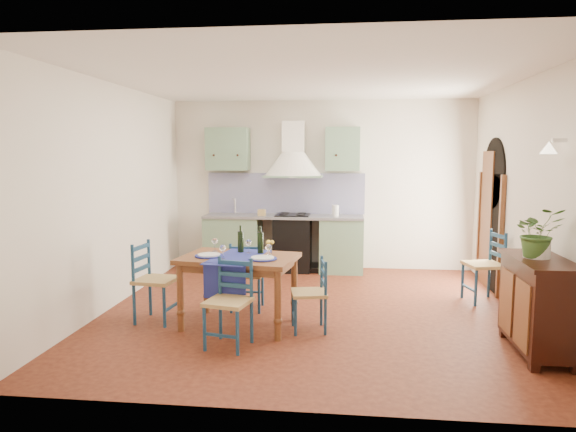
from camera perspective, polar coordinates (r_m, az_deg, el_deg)
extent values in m
plane|color=#40160D|center=(6.43, 2.56, -10.48)|extent=(5.00, 5.00, 0.00)
cube|color=silver|center=(8.65, 3.72, 3.45)|extent=(5.00, 0.04, 2.80)
cube|color=slate|center=(8.64, -6.09, -2.99)|extent=(0.90, 0.60, 0.88)
cube|color=slate|center=(8.44, 5.95, -3.22)|extent=(0.70, 0.60, 0.88)
cube|color=black|center=(8.49, 0.53, -3.13)|extent=(0.60, 0.58, 0.88)
cube|color=gray|center=(8.43, -0.48, -0.04)|extent=(2.60, 0.64, 0.04)
cube|color=silver|center=(8.58, -6.13, 0.01)|extent=(0.45, 0.40, 0.03)
cylinder|color=silver|center=(8.73, -5.89, 1.16)|extent=(0.02, 0.02, 0.26)
cube|color=black|center=(8.41, 0.53, 0.12)|extent=(0.55, 0.48, 0.02)
cube|color=black|center=(8.63, -0.44, -5.67)|extent=(2.60, 0.50, 0.08)
cube|color=#0C0A58|center=(8.67, -0.27, 2.55)|extent=(2.65, 0.05, 0.68)
cube|color=slate|center=(8.66, -6.69, 7.39)|extent=(0.70, 0.34, 0.70)
cube|color=slate|center=(8.44, 6.09, 7.42)|extent=(0.55, 0.34, 0.70)
cone|color=silver|center=(8.42, 0.58, 5.75)|extent=(0.96, 0.96, 0.40)
cube|color=silver|center=(8.51, 0.65, 8.80)|extent=(0.36, 0.30, 0.50)
cube|color=silver|center=(6.49, 25.23, 1.65)|extent=(0.04, 5.00, 2.80)
cube|color=black|center=(7.88, 21.66, -1.57)|extent=(0.03, 1.00, 1.65)
cylinder|color=black|center=(7.81, 21.93, 4.43)|extent=(0.03, 1.00, 1.00)
cube|color=brown|center=(7.36, 22.56, -2.18)|extent=(0.06, 0.06, 1.65)
cube|color=brown|center=(8.39, 20.53, -1.03)|extent=(0.06, 0.06, 1.65)
cube|color=brown|center=(8.07, 21.19, -0.25)|extent=(0.04, 0.55, 1.96)
cylinder|color=silver|center=(5.60, 27.99, 7.43)|extent=(0.15, 0.04, 0.04)
cone|color=#FFEDC6|center=(5.56, 26.99, 6.78)|extent=(0.16, 0.16, 0.12)
cube|color=silver|center=(6.79, -18.93, 2.14)|extent=(0.04, 5.00, 2.80)
cube|color=silver|center=(6.20, 2.70, 15.11)|extent=(5.00, 5.00, 0.01)
cube|color=brown|center=(5.74, -5.49, -4.76)|extent=(1.36, 1.01, 0.05)
cube|color=brown|center=(5.75, -5.49, -5.39)|extent=(1.21, 0.87, 0.08)
cylinder|color=brown|center=(5.74, -11.87, -8.91)|extent=(0.07, 0.07, 0.74)
cylinder|color=brown|center=(6.34, -9.06, -7.34)|extent=(0.07, 0.07, 0.74)
cylinder|color=brown|center=(5.35, -1.14, -9.95)|extent=(0.07, 0.07, 0.74)
cylinder|color=brown|center=(5.99, 0.70, -8.11)|extent=(0.07, 0.07, 0.74)
cube|color=navy|center=(5.68, -5.68, -4.57)|extent=(0.60, 0.99, 0.01)
cube|color=navy|center=(5.39, -7.07, -7.24)|extent=(0.46, 0.08, 0.38)
cylinder|color=navy|center=(5.75, -8.78, -4.37)|extent=(0.31, 0.31, 0.01)
cylinder|color=silver|center=(5.75, -8.78, -4.27)|extent=(0.25, 0.25, 0.01)
cylinder|color=navy|center=(5.53, -2.84, -4.75)|extent=(0.31, 0.31, 0.01)
cylinder|color=silver|center=(5.53, -2.84, -4.65)|extent=(0.25, 0.25, 0.01)
cylinder|color=black|center=(5.91, -5.28, -2.58)|extent=(0.07, 0.07, 0.32)
cylinder|color=black|center=(5.83, -3.08, -2.69)|extent=(0.07, 0.07, 0.32)
cylinder|color=white|center=(5.77, -2.06, -3.81)|extent=(0.05, 0.05, 0.10)
sphere|color=yellow|center=(5.75, -2.06, -2.93)|extent=(0.10, 0.10, 0.10)
cylinder|color=navy|center=(5.19, -9.26, -12.26)|extent=(0.04, 0.04, 0.45)
cylinder|color=navy|center=(5.42, -7.55, -9.01)|extent=(0.04, 0.04, 0.88)
cylinder|color=navy|center=(5.04, -5.64, -12.79)|extent=(0.04, 0.04, 0.45)
cylinder|color=navy|center=(5.28, -4.08, -9.40)|extent=(0.04, 0.04, 0.88)
cube|color=tan|center=(5.19, -6.66, -9.44)|extent=(0.49, 0.49, 0.04)
cube|color=navy|center=(5.31, -5.86, -7.69)|extent=(0.37, 0.10, 0.04)
cube|color=navy|center=(5.28, -5.88, -6.46)|extent=(0.37, 0.10, 0.04)
cube|color=navy|center=(5.26, -5.89, -5.22)|extent=(0.37, 0.10, 0.04)
cube|color=navy|center=(5.13, -7.47, -13.04)|extent=(0.35, 0.10, 0.02)
cylinder|color=navy|center=(6.59, -2.85, -8.06)|extent=(0.03, 0.03, 0.44)
cylinder|color=navy|center=(6.21, -3.26, -7.01)|extent=(0.03, 0.03, 0.85)
cylinder|color=navy|center=(6.64, -5.81, -7.98)|extent=(0.03, 0.03, 0.44)
cylinder|color=navy|center=(6.26, -6.38, -6.92)|extent=(0.03, 0.03, 0.85)
cube|color=tan|center=(6.39, -4.58, -6.40)|extent=(0.41, 0.41, 0.04)
cube|color=navy|center=(6.20, -4.84, -5.69)|extent=(0.36, 0.04, 0.04)
cube|color=navy|center=(6.18, -4.85, -4.66)|extent=(0.36, 0.04, 0.04)
cube|color=navy|center=(6.16, -4.86, -3.62)|extent=(0.36, 0.04, 0.04)
cube|color=navy|center=(6.63, -4.33, -8.42)|extent=(0.34, 0.04, 0.02)
cylinder|color=navy|center=(5.93, -13.59, -9.80)|extent=(0.04, 0.04, 0.47)
cylinder|color=navy|center=(6.04, -16.79, -7.37)|extent=(0.04, 0.04, 0.92)
cylinder|color=navy|center=(6.25, -12.05, -8.89)|extent=(0.04, 0.04, 0.47)
cylinder|color=navy|center=(6.35, -15.13, -6.62)|extent=(0.04, 0.04, 0.92)
cube|color=tan|center=(6.11, -14.42, -6.90)|extent=(0.48, 0.48, 0.04)
cube|color=navy|center=(6.16, -15.98, -5.60)|extent=(0.07, 0.39, 0.05)
cube|color=navy|center=(6.14, -16.02, -4.48)|extent=(0.07, 0.39, 0.05)
cube|color=navy|center=(6.12, -16.06, -3.36)|extent=(0.07, 0.39, 0.05)
cube|color=navy|center=(6.10, -12.78, -9.79)|extent=(0.07, 0.37, 0.03)
cylinder|color=navy|center=(5.83, 0.57, -10.21)|extent=(0.03, 0.03, 0.41)
cylinder|color=navy|center=(5.81, 3.74, -8.29)|extent=(0.03, 0.03, 0.80)
cylinder|color=navy|center=(5.53, 0.84, -11.18)|extent=(0.03, 0.03, 0.41)
cylinder|color=navy|center=(5.51, 4.19, -9.16)|extent=(0.03, 0.03, 0.80)
cube|color=tan|center=(5.63, 2.34, -8.54)|extent=(0.43, 0.43, 0.04)
cube|color=navy|center=(5.63, 3.97, -7.41)|extent=(0.08, 0.33, 0.04)
cube|color=navy|center=(5.60, 3.98, -6.36)|extent=(0.08, 0.33, 0.04)
cube|color=navy|center=(5.58, 3.99, -5.30)|extent=(0.08, 0.33, 0.04)
cube|color=navy|center=(5.69, 0.70, -11.11)|extent=(0.08, 0.32, 0.02)
cylinder|color=navy|center=(7.29, 18.82, -6.81)|extent=(0.04, 0.04, 0.48)
cylinder|color=navy|center=(7.41, 21.50, -4.91)|extent=(0.04, 0.04, 0.93)
cylinder|color=navy|center=(6.97, 20.15, -7.50)|extent=(0.04, 0.04, 0.48)
cylinder|color=navy|center=(7.09, 22.92, -5.49)|extent=(0.04, 0.04, 0.93)
cube|color=tan|center=(7.15, 20.89, -5.07)|extent=(0.52, 0.52, 0.04)
cube|color=navy|center=(7.22, 22.25, -3.99)|extent=(0.11, 0.39, 0.05)
cube|color=navy|center=(7.20, 22.29, -3.02)|extent=(0.11, 0.39, 0.05)
cube|color=navy|center=(7.18, 22.34, -2.04)|extent=(0.11, 0.39, 0.05)
cube|color=navy|center=(7.14, 19.45, -7.55)|extent=(0.11, 0.37, 0.03)
cube|color=black|center=(5.54, 26.13, -8.79)|extent=(0.45, 1.00, 0.82)
cube|color=black|center=(5.44, 26.37, -4.47)|extent=(0.50, 1.05, 0.04)
cube|color=brown|center=(5.26, 24.57, -9.95)|extent=(0.02, 0.38, 0.63)
cube|color=brown|center=(5.69, 23.12, -8.65)|extent=(0.02, 0.38, 0.63)
cube|color=black|center=(5.23, 25.66, -14.89)|extent=(0.08, 0.08, 0.08)
cube|color=black|center=(6.01, 22.86, -11.88)|extent=(0.08, 0.08, 0.08)
cube|color=black|center=(5.35, 29.32, -14.59)|extent=(0.08, 0.08, 0.08)
cube|color=black|center=(6.12, 26.07, -11.71)|extent=(0.08, 0.08, 0.08)
imported|color=#355C26|center=(5.43, 26.02, -1.66)|extent=(0.46, 0.41, 0.49)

